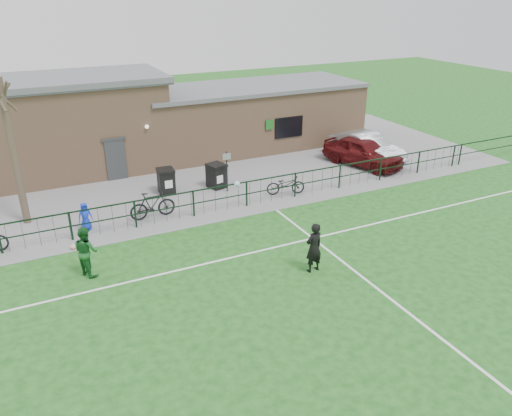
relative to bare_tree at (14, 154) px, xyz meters
name	(u,v)px	position (x,y,z in m)	size (l,w,h in m)	color
ground	(326,305)	(8.00, -10.50, -3.00)	(90.00, 90.00, 0.00)	#174F17
paving_strip	(186,172)	(8.00, 3.00, -2.99)	(34.00, 13.00, 0.02)	slate
pitch_line_touch	(228,212)	(8.00, -2.70, -3.00)	(28.00, 0.10, 0.01)	white
pitch_line_mid	(268,249)	(8.00, -6.50, -3.00)	(28.00, 0.10, 0.01)	white
pitch_line_perp	(378,289)	(10.00, -10.50, -3.00)	(0.10, 16.00, 0.01)	white
perimeter_fence	(226,198)	(8.00, -2.50, -2.40)	(28.00, 0.10, 1.20)	black
bare_tree	(14,154)	(0.00, 0.00, 0.00)	(0.30, 0.30, 6.00)	#47372B
wheelie_bin_left	(166,182)	(6.24, 0.66, -2.43)	(0.72, 0.82, 1.09)	black
wheelie_bin_right	(217,176)	(8.65, 0.23, -2.42)	(0.74, 0.83, 1.11)	black
sign_post	(227,172)	(8.90, -0.50, -1.98)	(0.06, 0.06, 2.00)	black
car_maroon	(363,152)	(17.11, -0.21, -2.20)	(1.83, 4.56, 1.55)	#4F0E0F
car_silver	(367,147)	(17.82, 0.36, -2.21)	(1.64, 4.70, 1.55)	#A0A2A7
bicycle_d	(152,205)	(4.88, -1.89, -2.39)	(0.55, 1.96, 1.18)	black
bicycle_e	(286,185)	(11.25, -2.04, -2.50)	(0.64, 1.82, 0.96)	black
spectator_child	(85,216)	(2.14, -1.83, -2.40)	(0.57, 0.37, 1.16)	#1631D2
goalkeeper_kick	(312,246)	(8.67, -8.50, -2.06)	(1.81, 3.73, 2.41)	black
outfield_player	(86,251)	(1.67, -5.36, -2.11)	(0.86, 0.67, 1.77)	#185421
ball_ground	(73,247)	(1.40, -3.30, -2.89)	(0.23, 0.23, 0.23)	white
clubhouse	(152,121)	(7.12, 6.00, -0.78)	(24.25, 5.40, 4.96)	tan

